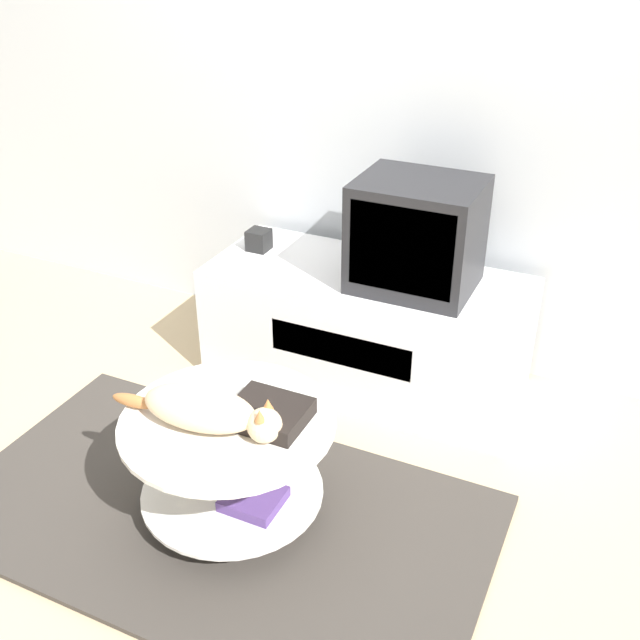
{
  "coord_description": "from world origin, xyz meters",
  "views": [
    {
      "loc": [
        1.16,
        -1.63,
        1.92
      ],
      "look_at": [
        0.16,
        0.5,
        0.58
      ],
      "focal_mm": 42.0,
      "sensor_mm": 36.0,
      "label": 1
    }
  ],
  "objects_px": {
    "cat": "(207,410)",
    "dvd_box": "(269,413)",
    "speaker": "(259,240)",
    "tv": "(417,235)"
  },
  "relations": [
    {
      "from": "cat",
      "to": "dvd_box",
      "type": "bearing_deg",
      "value": 29.06
    },
    {
      "from": "speaker",
      "to": "cat",
      "type": "distance_m",
      "value": 1.18
    },
    {
      "from": "tv",
      "to": "speaker",
      "type": "xyz_separation_m",
      "value": [
        -0.75,
        0.05,
        -0.18
      ]
    },
    {
      "from": "speaker",
      "to": "cat",
      "type": "xyz_separation_m",
      "value": [
        0.42,
        -1.1,
        -0.08
      ]
    },
    {
      "from": "tv",
      "to": "cat",
      "type": "bearing_deg",
      "value": -107.49
    },
    {
      "from": "speaker",
      "to": "dvd_box",
      "type": "bearing_deg",
      "value": -59.49
    },
    {
      "from": "cat",
      "to": "tv",
      "type": "bearing_deg",
      "value": 67.8
    },
    {
      "from": "speaker",
      "to": "cat",
      "type": "bearing_deg",
      "value": -69.17
    },
    {
      "from": "speaker",
      "to": "dvd_box",
      "type": "relative_size",
      "value": 0.38
    },
    {
      "from": "dvd_box",
      "to": "cat",
      "type": "xyz_separation_m",
      "value": [
        -0.17,
        -0.11,
        0.04
      ]
    }
  ]
}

